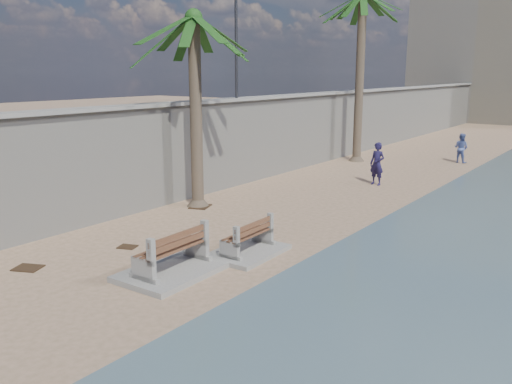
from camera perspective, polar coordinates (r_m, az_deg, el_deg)
The scene contains 12 objects.
ground_plane at distance 11.32m, azimuth -19.60°, elevation -12.63°, with size 140.00×140.00×0.00m, color tan.
seawall at distance 29.26m, azimuth 7.57°, elevation 6.76°, with size 0.45×70.00×3.50m, color gray.
wall_cap at distance 29.13m, azimuth 7.68°, elevation 10.28°, with size 0.80×70.00×0.12m, color gray.
bench_near at distance 12.94m, azimuth -8.83°, elevation -6.63°, with size 1.75×2.53×1.04m.
bench_far at distance 14.14m, azimuth -0.91°, elevation -5.08°, with size 1.51×2.16×0.89m.
palm_mid at distance 18.84m, azimuth -6.58°, elevation 17.55°, with size 5.00×5.00×7.31m.
streetlight at distance 22.42m, azimuth -2.11°, elevation 17.63°, with size 0.28×0.28×5.12m.
person_a at distance 23.21m, azimuth 12.64°, elevation 3.24°, with size 0.74×0.50×2.05m, color #1A153B.
person_b at distance 30.20m, azimuth 20.79°, elevation 4.51°, with size 0.82×0.63×1.70m, color #4C5D9D.
debris_b at distance 14.38m, azimuth -22.88°, elevation -7.37°, with size 0.64×0.51×0.03m, color #382616.
debris_c at distance 19.21m, azimuth -5.89°, elevation -1.52°, with size 0.78×0.63×0.03m, color #382616.
debris_d at distance 15.20m, azimuth -13.38°, elevation -5.63°, with size 0.48×0.38×0.03m, color #382616.
Camera 1 is at (8.64, -5.60, 4.69)m, focal length 38.00 mm.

